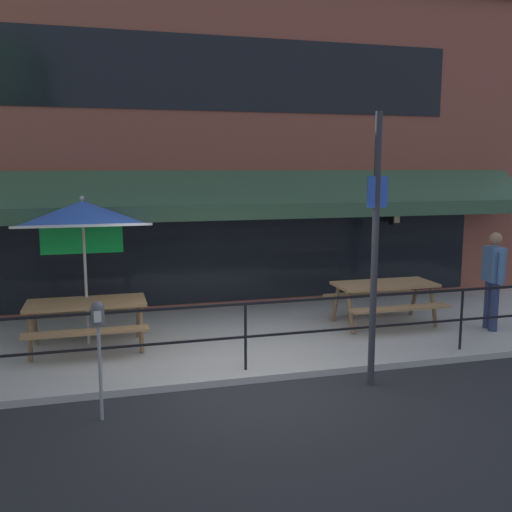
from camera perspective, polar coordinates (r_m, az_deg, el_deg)
ground_plane at (r=7.94m, az=-0.50°, el=-12.68°), size 120.00×120.00×0.00m
patio_deck at (r=9.76m, az=-3.50°, el=-8.20°), size 15.00×4.00×0.10m
restaurant_building at (r=11.52m, az=-5.93°, el=10.95°), size 15.00×1.60×6.71m
patio_railing at (r=7.96m, az=-1.06°, el=-6.55°), size 13.84×0.04×0.97m
picnic_table_left at (r=9.24m, az=-16.58°, el=-5.33°), size 1.80×1.42×0.76m
picnic_table_centre at (r=10.49m, az=12.73°, el=-3.49°), size 1.80×1.42×0.76m
patio_umbrella_left at (r=9.29m, az=-16.95°, el=3.96°), size 2.14×2.14×2.40m
pedestrian_walking at (r=10.68m, az=22.62°, el=-1.82°), size 0.31×0.61×1.71m
parking_meter_near at (r=6.77m, az=-15.52°, el=-6.62°), size 0.15×0.16×1.42m
street_sign_pole at (r=7.58m, az=11.81°, el=0.71°), size 0.28×0.09×3.61m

